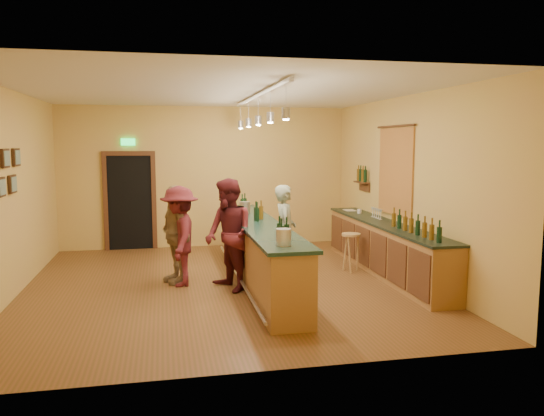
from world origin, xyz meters
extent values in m
plane|color=brown|center=(0.00, 0.00, 0.00)|extent=(7.00, 7.00, 0.00)
cube|color=silver|center=(0.00, 0.00, 3.20)|extent=(6.50, 7.00, 0.02)
cube|color=gold|center=(0.00, 3.50, 1.60)|extent=(6.50, 0.02, 3.20)
cube|color=gold|center=(0.00, -3.50, 1.60)|extent=(6.50, 0.02, 3.20)
cube|color=gold|center=(-3.25, 0.00, 1.60)|extent=(0.02, 7.00, 3.20)
cube|color=gold|center=(3.25, 0.00, 1.60)|extent=(0.02, 7.00, 3.20)
cube|color=black|center=(-1.70, 3.48, 1.05)|extent=(0.95, 0.06, 2.10)
cube|color=#4A2616|center=(-2.22, 3.46, 1.05)|extent=(0.10, 0.08, 2.10)
cube|color=#4A2616|center=(-1.18, 3.46, 1.05)|extent=(0.10, 0.08, 2.10)
cube|color=#4A2616|center=(-1.70, 3.46, 2.15)|extent=(1.15, 0.08, 0.10)
cube|color=#19E54C|center=(-1.70, 3.45, 2.40)|extent=(0.30, 0.04, 0.15)
cube|color=maroon|center=(3.23, 0.40, 1.85)|extent=(0.03, 1.40, 1.60)
cube|color=#4A2616|center=(3.16, 1.90, 1.55)|extent=(0.16, 0.55, 0.03)
cube|color=#4A2616|center=(3.23, 1.90, 1.45)|extent=(0.03, 0.55, 0.18)
cube|color=olive|center=(2.97, 0.20, 0.45)|extent=(0.55, 4.50, 0.90)
cube|color=black|center=(2.97, 0.20, 0.92)|extent=(0.60, 4.55, 0.04)
cylinder|color=silver|center=(2.97, 1.50, 0.99)|extent=(0.09, 0.09, 0.09)
cube|color=silver|center=(2.94, 2.00, 0.95)|extent=(0.22, 0.30, 0.01)
cube|color=olive|center=(0.59, 0.00, 0.50)|extent=(0.60, 5.00, 1.00)
cube|color=#162F28|center=(0.59, 0.00, 1.02)|extent=(0.70, 5.10, 0.05)
cylinder|color=silver|center=(0.23, 0.00, 0.15)|extent=(0.05, 5.00, 0.05)
cylinder|color=silver|center=(0.54, -2.10, 1.16)|extent=(0.20, 0.20, 0.22)
cylinder|color=silver|center=(0.54, 1.20, 1.16)|extent=(0.20, 0.20, 0.22)
cube|color=silver|center=(0.59, 0.00, 3.14)|extent=(0.06, 4.60, 0.05)
cylinder|color=silver|center=(0.59, -2.00, 2.95)|extent=(0.01, 0.01, 0.35)
cylinder|color=#A5A5AD|center=(0.59, -2.00, 2.75)|extent=(0.11, 0.11, 0.14)
cylinder|color=#FFEABF|center=(0.59, -2.00, 2.67)|extent=(0.08, 0.08, 0.02)
cylinder|color=silver|center=(0.59, -1.00, 2.95)|extent=(0.01, 0.01, 0.35)
cylinder|color=#A5A5AD|center=(0.59, -1.00, 2.75)|extent=(0.11, 0.11, 0.14)
cylinder|color=#FFEABF|center=(0.59, -1.00, 2.67)|extent=(0.08, 0.08, 0.02)
cylinder|color=silver|center=(0.59, 0.00, 2.95)|extent=(0.01, 0.01, 0.35)
cylinder|color=#A5A5AD|center=(0.59, 0.00, 2.75)|extent=(0.11, 0.11, 0.14)
cylinder|color=#FFEABF|center=(0.59, 0.00, 2.67)|extent=(0.08, 0.08, 0.02)
cylinder|color=silver|center=(0.59, 1.00, 2.95)|extent=(0.01, 0.01, 0.35)
cylinder|color=#A5A5AD|center=(0.59, 1.00, 2.75)|extent=(0.11, 0.11, 0.14)
cylinder|color=#FFEABF|center=(0.59, 1.00, 2.67)|extent=(0.08, 0.08, 0.02)
cylinder|color=silver|center=(0.59, 2.00, 2.95)|extent=(0.01, 0.01, 0.35)
cylinder|color=#A5A5AD|center=(0.59, 2.00, 2.75)|extent=(0.11, 0.11, 0.14)
cylinder|color=#FFEABF|center=(0.59, 2.00, 2.67)|extent=(0.08, 0.08, 0.02)
imported|color=gray|center=(1.14, 0.38, 0.82)|extent=(0.48, 0.65, 1.64)
imported|color=#59191E|center=(0.04, -0.36, 0.91)|extent=(0.96, 1.07, 1.82)
imported|color=#997A51|center=(-0.78, 0.33, 0.84)|extent=(0.73, 1.06, 1.67)
imported|color=#59191E|center=(-0.72, 0.13, 0.84)|extent=(0.66, 1.10, 1.67)
cylinder|color=#A5824A|center=(2.41, 0.46, 0.69)|extent=(0.35, 0.35, 0.04)
cylinder|color=#A5824A|center=(2.55, 0.46, 0.34)|extent=(0.04, 0.04, 0.67)
cylinder|color=#A5824A|center=(2.35, 0.57, 0.34)|extent=(0.04, 0.04, 0.67)
cylinder|color=#A5824A|center=(2.35, 0.34, 0.34)|extent=(0.04, 0.04, 0.67)
camera|label=1|loc=(-0.97, -8.69, 2.36)|focal=35.00mm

